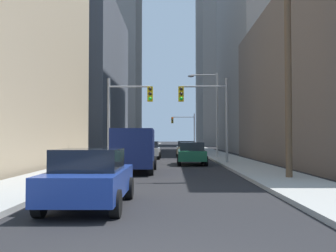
{
  "coord_description": "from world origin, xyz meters",
  "views": [
    {
      "loc": [
        0.3,
        -5.17,
        1.79
      ],
      "look_at": [
        0.0,
        23.72,
        2.71
      ],
      "focal_mm": 41.23,
      "sensor_mm": 36.0,
      "label": 1
    }
  ],
  "objects_px": {
    "sedan_green": "(192,153)",
    "sedan_beige": "(186,149)",
    "traffic_signal_far_right": "(184,125)",
    "traffic_signal_near_left": "(128,106)",
    "cargo_van_navy": "(135,148)",
    "traffic_signal_near_right": "(206,106)",
    "sedan_blue": "(90,178)",
    "sedan_silver": "(149,150)"
  },
  "relations": [
    {
      "from": "cargo_van_navy",
      "to": "sedan_beige",
      "type": "xyz_separation_m",
      "value": [
        3.35,
        17.52,
        -0.52
      ]
    },
    {
      "from": "sedan_green",
      "to": "sedan_beige",
      "type": "xyz_separation_m",
      "value": [
        0.05,
        11.64,
        0.0
      ]
    },
    {
      "from": "traffic_signal_far_right",
      "to": "traffic_signal_near_right",
      "type": "bearing_deg",
      "value": -89.61
    },
    {
      "from": "traffic_signal_near_left",
      "to": "traffic_signal_far_right",
      "type": "bearing_deg",
      "value": 82.42
    },
    {
      "from": "sedan_blue",
      "to": "sedan_beige",
      "type": "height_order",
      "value": "same"
    },
    {
      "from": "sedan_blue",
      "to": "sedan_green",
      "type": "height_order",
      "value": "same"
    },
    {
      "from": "sedan_silver",
      "to": "traffic_signal_near_right",
      "type": "bearing_deg",
      "value": -57.32
    },
    {
      "from": "traffic_signal_near_left",
      "to": "sedan_silver",
      "type": "bearing_deg",
      "value": 80.59
    },
    {
      "from": "sedan_green",
      "to": "traffic_signal_near_right",
      "type": "relative_size",
      "value": 0.71
    },
    {
      "from": "sedan_blue",
      "to": "sedan_silver",
      "type": "relative_size",
      "value": 1.0
    },
    {
      "from": "sedan_green",
      "to": "traffic_signal_far_right",
      "type": "relative_size",
      "value": 0.71
    },
    {
      "from": "cargo_van_navy",
      "to": "sedan_silver",
      "type": "xyz_separation_m",
      "value": [
        -0.01,
        13.29,
        -0.52
      ]
    },
    {
      "from": "cargo_van_navy",
      "to": "traffic_signal_far_right",
      "type": "distance_m",
      "value": 45.74
    },
    {
      "from": "sedan_blue",
      "to": "traffic_signal_near_left",
      "type": "xyz_separation_m",
      "value": [
        -0.96,
        16.78,
        3.24
      ]
    },
    {
      "from": "sedan_beige",
      "to": "traffic_signal_near_right",
      "type": "relative_size",
      "value": 0.71
    },
    {
      "from": "cargo_van_navy",
      "to": "traffic_signal_far_right",
      "type": "xyz_separation_m",
      "value": [
        4.06,
        45.47,
        2.77
      ]
    },
    {
      "from": "sedan_blue",
      "to": "sedan_silver",
      "type": "xyz_separation_m",
      "value": [
        0.15,
        23.52,
        0.0
      ]
    },
    {
      "from": "traffic_signal_near_left",
      "to": "sedan_green",
      "type": "bearing_deg",
      "value": -8.56
    },
    {
      "from": "sedan_blue",
      "to": "sedan_beige",
      "type": "xyz_separation_m",
      "value": [
        3.51,
        27.75,
        0.0
      ]
    },
    {
      "from": "sedan_beige",
      "to": "traffic_signal_far_right",
      "type": "xyz_separation_m",
      "value": [
        0.71,
        27.95,
        3.28
      ]
    },
    {
      "from": "cargo_van_navy",
      "to": "traffic_signal_near_right",
      "type": "distance_m",
      "value": 8.3
    },
    {
      "from": "cargo_van_navy",
      "to": "sedan_silver",
      "type": "distance_m",
      "value": 13.3
    },
    {
      "from": "sedan_green",
      "to": "sedan_blue",
      "type": "bearing_deg",
      "value": -102.1
    },
    {
      "from": "sedan_beige",
      "to": "traffic_signal_near_left",
      "type": "relative_size",
      "value": 0.71
    },
    {
      "from": "sedan_silver",
      "to": "traffic_signal_near_left",
      "type": "height_order",
      "value": "traffic_signal_near_left"
    },
    {
      "from": "traffic_signal_near_right",
      "to": "sedan_silver",
      "type": "bearing_deg",
      "value": 122.68
    },
    {
      "from": "sedan_blue",
      "to": "sedan_beige",
      "type": "distance_m",
      "value": 27.98
    },
    {
      "from": "sedan_green",
      "to": "sedan_beige",
      "type": "height_order",
      "value": "same"
    },
    {
      "from": "cargo_van_navy",
      "to": "traffic_signal_far_right",
      "type": "relative_size",
      "value": 0.88
    },
    {
      "from": "sedan_green",
      "to": "traffic_signal_near_left",
      "type": "distance_m",
      "value": 5.52
    },
    {
      "from": "sedan_beige",
      "to": "traffic_signal_far_right",
      "type": "height_order",
      "value": "traffic_signal_far_right"
    },
    {
      "from": "sedan_green",
      "to": "traffic_signal_far_right",
      "type": "distance_m",
      "value": 39.74
    },
    {
      "from": "sedan_silver",
      "to": "traffic_signal_far_right",
      "type": "bearing_deg",
      "value": 82.81
    },
    {
      "from": "traffic_signal_far_right",
      "to": "sedan_blue",
      "type": "bearing_deg",
      "value": -94.33
    },
    {
      "from": "sedan_beige",
      "to": "sedan_silver",
      "type": "xyz_separation_m",
      "value": [
        -3.36,
        -4.23,
        0.0
      ]
    },
    {
      "from": "traffic_signal_far_right",
      "to": "sedan_green",
      "type": "bearing_deg",
      "value": -91.1
    },
    {
      "from": "sedan_green",
      "to": "sedan_beige",
      "type": "distance_m",
      "value": 11.64
    },
    {
      "from": "sedan_beige",
      "to": "cargo_van_navy",
      "type": "bearing_deg",
      "value": -100.83
    },
    {
      "from": "traffic_signal_near_left",
      "to": "traffic_signal_far_right",
      "type": "height_order",
      "value": "same"
    },
    {
      "from": "sedan_silver",
      "to": "traffic_signal_far_right",
      "type": "xyz_separation_m",
      "value": [
        4.06,
        32.18,
        3.28
      ]
    },
    {
      "from": "sedan_silver",
      "to": "cargo_van_navy",
      "type": "bearing_deg",
      "value": -89.98
    },
    {
      "from": "cargo_van_navy",
      "to": "sedan_blue",
      "type": "xyz_separation_m",
      "value": [
        -0.16,
        -10.24,
        -0.52
      ]
    }
  ]
}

